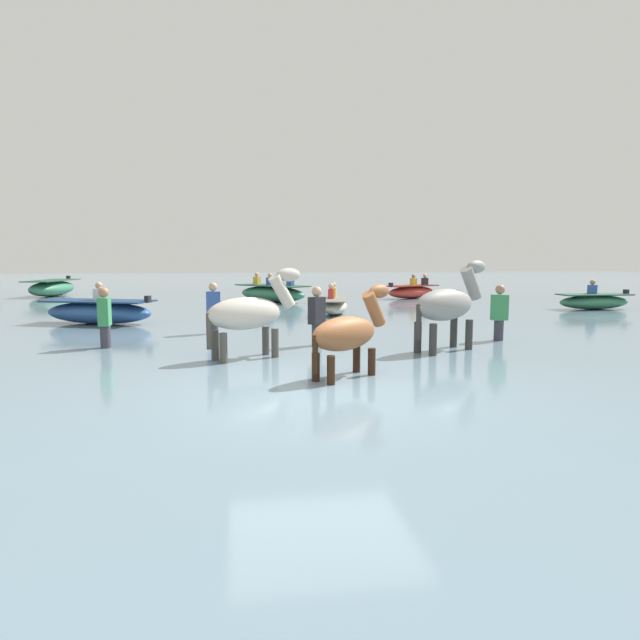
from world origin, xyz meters
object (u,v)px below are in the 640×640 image
Objects in this scene: horse_lead_pinto at (249,316)px; person_onlooker_left at (317,325)px; horse_flank_chestnut at (348,336)px; boat_near_starboard at (52,288)px; boat_distant_west at (412,291)px; boat_near_port at (272,293)px; person_wading_mid at (499,321)px; horse_trailing_grey at (447,307)px; boat_far_inshore at (334,305)px; boat_far_offshore at (99,312)px; boat_mid_outer at (594,301)px; person_onlooker_right at (105,326)px; person_wading_close at (214,315)px.

person_onlooker_left is at bearing 40.94° from horse_lead_pinto.
horse_flank_chestnut reaches higher than boat_near_starboard.
boat_distant_west is (7.25, 12.94, -0.45)m from horse_lead_pinto.
horse_flank_chestnut is 13.77m from boat_near_port.
person_wading_mid is at bearing 37.61° from horse_flank_chestnut.
boat_near_port is 6.12m from boat_distant_west.
person_onlooker_left reaches higher than boat_near_starboard.
person_wading_mid is at bearing 33.28° from horse_trailing_grey.
boat_distant_west is (5.87, 14.69, -0.32)m from horse_flank_chestnut.
person_onlooker_left is (-1.46, -6.03, 0.17)m from boat_far_inshore.
boat_far_offshore is (-5.03, -6.40, -0.03)m from boat_near_port.
horse_lead_pinto reaches higher than boat_distant_west.
person_wading_mid is at bearing -137.36° from boat_mid_outer.
person_wading_mid is (2.47, -5.95, 0.17)m from boat_far_inshore.
horse_lead_pinto is at bearing 128.43° from horse_flank_chestnut.
person_onlooker_right is at bearing 168.39° from horse_trailing_grey.
horse_lead_pinto reaches higher than person_wading_close.
horse_trailing_grey is 0.67× the size of boat_near_port.
boat_mid_outer is at bearing 42.64° from person_wading_mid.
person_onlooker_right is (-6.46, 1.33, -0.40)m from horse_trailing_grey.
person_wading_mid reaches higher than boat_near_port.
person_onlooker_left is at bearing 90.43° from horse_flank_chestnut.
person_wading_close reaches higher than boat_far_offshore.
horse_lead_pinto is 3.35m from person_wading_close.
boat_near_starboard is 18.38m from person_onlooker_left.
horse_trailing_grey is 0.67× the size of boat_far_offshore.
boat_near_starboard is at bearing 166.46° from boat_distant_west.
horse_flank_chestnut is 1.10× the size of person_wading_mid.
horse_trailing_grey is at bearing -105.57° from boat_distant_west.
person_onlooker_left is (4.12, -0.36, 0.00)m from person_onlooker_right.
horse_trailing_grey is 1.32× the size of person_onlooker_right.
boat_near_port is 10.83m from person_onlooker_left.
horse_flank_chestnut reaches higher than boat_far_offshore.
person_wading_mid is 8.05m from person_onlooker_right.
horse_lead_pinto is 0.75× the size of boat_distant_west.
horse_lead_pinto reaches higher than boat_far_offshore.
horse_flank_chestnut is at bearing -99.13° from boat_far_inshore.
horse_flank_chestnut is 20.93m from boat_near_starboard.
person_onlooker_left is (2.10, -2.06, 0.00)m from person_wading_close.
person_onlooker_right reaches higher than boat_near_starboard.
boat_near_starboard is at bearing 118.05° from horse_flank_chestnut.
boat_far_inshore is (2.83, 7.21, -0.49)m from horse_lead_pinto.
person_onlooker_right is (1.07, -4.07, 0.10)m from boat_far_offshore.
person_onlooker_right is 4.13m from person_onlooker_left.
person_wading_mid and person_onlooker_left have the same top height.
boat_far_offshore is (-5.21, 7.36, -0.30)m from horse_flank_chestnut.
boat_far_offshore is at bearing 142.57° from person_wading_close.
boat_far_inshore is 6.45m from person_wading_mid.
boat_far_inshore is (6.65, 1.60, -0.06)m from boat_far_offshore.
horse_lead_pinto is 0.78× the size of boat_far_inshore.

